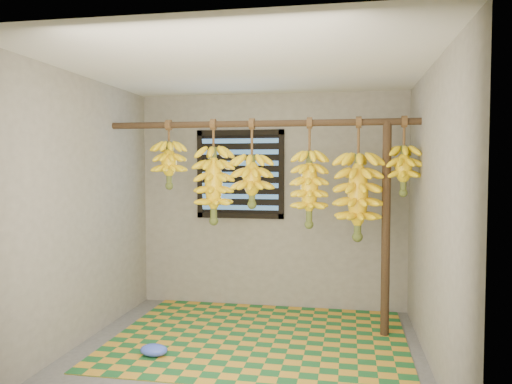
% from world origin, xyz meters
% --- Properties ---
extents(floor, '(3.00, 3.00, 0.01)m').
position_xyz_m(floor, '(0.00, 0.00, -0.01)').
color(floor, '#555555').
rests_on(floor, ground).
extents(ceiling, '(3.00, 3.00, 0.01)m').
position_xyz_m(ceiling, '(0.00, 0.00, 2.40)').
color(ceiling, silver).
rests_on(ceiling, wall_back).
extents(wall_back, '(3.00, 0.01, 2.40)m').
position_xyz_m(wall_back, '(0.00, 1.50, 1.20)').
color(wall_back, slate).
rests_on(wall_back, floor).
extents(wall_left, '(0.01, 3.00, 2.40)m').
position_xyz_m(wall_left, '(-1.50, 0.00, 1.20)').
color(wall_left, slate).
rests_on(wall_left, floor).
extents(wall_right, '(0.01, 3.00, 2.40)m').
position_xyz_m(wall_right, '(1.50, 0.00, 1.20)').
color(wall_right, slate).
rests_on(wall_right, floor).
extents(window, '(1.00, 0.04, 1.00)m').
position_xyz_m(window, '(-0.35, 1.48, 1.50)').
color(window, black).
rests_on(window, wall_back).
extents(hanging_pole, '(3.00, 0.06, 0.06)m').
position_xyz_m(hanging_pole, '(0.00, 0.70, 2.00)').
color(hanging_pole, '#45311C').
rests_on(hanging_pole, wall_left).
extents(support_post, '(0.08, 0.08, 2.00)m').
position_xyz_m(support_post, '(1.20, 0.70, 1.00)').
color(support_post, '#45311C').
rests_on(support_post, floor).
extents(woven_mat, '(2.67, 2.14, 0.01)m').
position_xyz_m(woven_mat, '(0.06, 0.42, 0.01)').
color(woven_mat, '#1B5E2A').
rests_on(woven_mat, floor).
extents(plastic_bag, '(0.25, 0.19, 0.10)m').
position_xyz_m(plastic_bag, '(-0.74, -0.18, 0.06)').
color(plastic_bag, '#3E5BEA').
rests_on(plastic_bag, woven_mat).
extents(banana_bunch_a, '(0.32, 0.32, 0.67)m').
position_xyz_m(banana_bunch_a, '(-0.91, 0.70, 1.61)').
color(banana_bunch_a, brown).
rests_on(banana_bunch_a, hanging_pole).
extents(banana_bunch_b, '(0.37, 0.37, 1.02)m').
position_xyz_m(banana_bunch_b, '(-0.45, 0.70, 1.41)').
color(banana_bunch_b, brown).
rests_on(banana_bunch_b, hanging_pole).
extents(banana_bunch_c, '(0.38, 0.38, 0.85)m').
position_xyz_m(banana_bunch_c, '(-0.07, 0.70, 1.45)').
color(banana_bunch_c, brown).
rests_on(banana_bunch_c, hanging_pole).
extents(banana_bunch_d, '(0.33, 0.33, 1.03)m').
position_xyz_m(banana_bunch_d, '(0.49, 0.70, 1.38)').
color(banana_bunch_d, brown).
rests_on(banana_bunch_d, hanging_pole).
extents(banana_bunch_e, '(0.42, 0.42, 1.14)m').
position_xyz_m(banana_bunch_e, '(0.94, 0.70, 1.31)').
color(banana_bunch_e, brown).
rests_on(banana_bunch_e, hanging_pole).
extents(banana_bunch_f, '(0.31, 0.31, 0.72)m').
position_xyz_m(banana_bunch_f, '(1.35, 0.70, 1.56)').
color(banana_bunch_f, brown).
rests_on(banana_bunch_f, hanging_pole).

